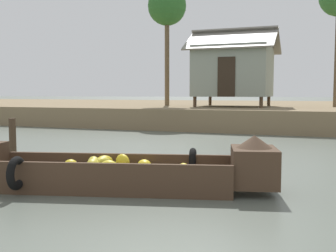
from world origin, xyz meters
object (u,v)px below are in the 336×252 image
at_px(banana_boat, 111,169).
at_px(mooring_post, 13,144).
at_px(palm_tree_near, 167,8).
at_px(stilt_house_left, 234,70).

height_order(banana_boat, mooring_post, mooring_post).
xyz_separation_m(banana_boat, palm_tree_near, (-4.40, 14.28, 5.64)).
bearing_deg(palm_tree_near, banana_boat, -72.87).
bearing_deg(stilt_house_left, banana_boat, -86.60).
xyz_separation_m(banana_boat, mooring_post, (-2.73, 0.82, 0.20)).
bearing_deg(stilt_house_left, mooring_post, -98.12).
relative_size(stilt_house_left, palm_tree_near, 0.68).
relative_size(banana_boat, palm_tree_near, 0.87).
distance_m(banana_boat, stilt_house_left, 14.29).
distance_m(palm_tree_near, mooring_post, 14.61).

